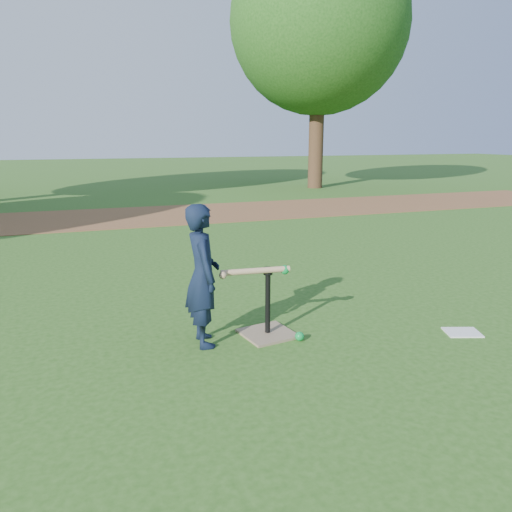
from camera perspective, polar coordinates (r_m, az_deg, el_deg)
name	(u,v)px	position (r m, az deg, el deg)	size (l,w,h in m)	color
ground	(260,345)	(4.26, 0.46, -10.15)	(80.00, 80.00, 0.00)	#285116
dirt_strip	(142,216)	(11.37, -12.89, 4.48)	(24.00, 3.00, 0.01)	brown
child	(203,276)	(4.13, -6.13, -2.24)	(0.43, 0.28, 1.19)	black
wiffle_ball_ground	(300,336)	(4.35, 5.00, -9.13)	(0.08, 0.08, 0.08)	#0C8635
clipboard	(462,332)	(4.87, 22.51, -8.06)	(0.30, 0.23, 0.01)	silver
batting_tee	(268,323)	(4.43, 1.34, -7.66)	(0.49, 0.49, 0.61)	#866F55
swing_action	(258,271)	(4.22, 0.29, -1.74)	(0.63, 0.13, 0.08)	tan
tree_right	(319,23)	(17.89, 7.24, 24.87)	(5.80, 5.80, 8.21)	#382316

